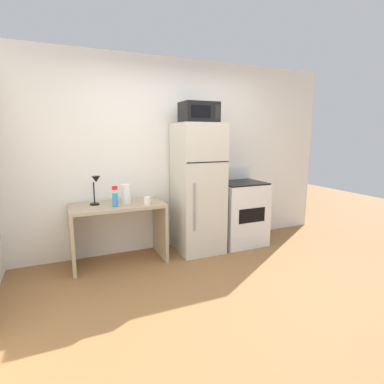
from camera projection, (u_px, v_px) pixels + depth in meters
ground_plane at (233, 299)px, 2.96m from camera, size 12.00×12.00×0.00m
wall_back_white at (172, 156)px, 4.25m from camera, size 5.00×0.10×2.60m
desk at (118, 222)px, 3.74m from camera, size 1.13×0.56×0.75m
desk_lamp at (96, 185)px, 3.62m from camera, size 0.14×0.12×0.35m
paper_towel_roll at (126, 194)px, 3.73m from camera, size 0.11×0.11×0.24m
spray_bottle at (115, 198)px, 3.56m from camera, size 0.06×0.06×0.25m
coffee_mug at (147, 200)px, 3.69m from camera, size 0.08×0.08×0.09m
refrigerator at (198, 189)px, 4.09m from camera, size 0.59×0.63×1.74m
microwave at (199, 112)px, 3.88m from camera, size 0.46×0.35×0.26m
oven_range at (240, 212)px, 4.44m from camera, size 0.66×0.61×1.10m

